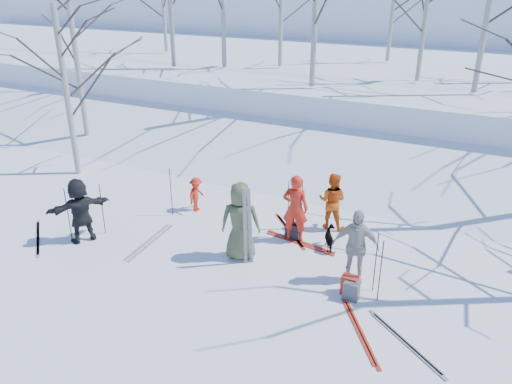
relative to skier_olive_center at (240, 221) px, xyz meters
The scene contains 35 objects.
ground 1.13m from the skier_olive_center, 92.23° to the right, with size 120.00×120.00×0.00m, color white.
snow_ramp 6.38m from the skier_olive_center, 90.24° to the left, with size 70.00×9.50×1.40m, color white.
snow_plateau 16.33m from the skier_olive_center, 90.09° to the left, with size 70.00×18.00×2.20m, color white.
far_hill 37.35m from the skier_olive_center, 90.04° to the left, with size 90.00×30.00×6.00m, color white.
skier_olive_center is the anchor object (origin of this frame).
skier_red_north 1.52m from the skier_olive_center, 58.66° to the left, with size 0.62×0.41×1.70m, color red.
skier_redor_behind 2.71m from the skier_olive_center, 59.55° to the left, with size 0.72×0.56×1.49m, color #CD4E0F.
skier_red_seated 2.81m from the skier_olive_center, 144.13° to the left, with size 0.62×0.36×0.96m, color red.
skier_cream_east 2.59m from the skier_olive_center, ahead, with size 0.96×0.40×1.65m, color beige.
skier_grey_west 3.94m from the skier_olive_center, 164.70° to the right, with size 1.50×0.48×1.62m, color black.
dog 2.25m from the skier_olive_center, 36.61° to the left, with size 0.29×0.63×0.53m, color black.
upright_ski_left 0.34m from the skier_olive_center, 43.92° to the right, with size 0.07×0.02×1.90m, color silver.
upright_ski_right 0.39m from the skier_olive_center, 27.97° to the right, with size 0.07×0.02×1.90m, color silver.
ski_pair_a 4.29m from the skier_olive_center, 17.67° to the right, with size 1.63×1.31×0.02m, color silver, non-canonical shape.
ski_pair_b 3.58m from the skier_olive_center, 22.98° to the right, with size 1.22×1.69×0.02m, color #B22919, non-canonical shape.
ski_pair_c 2.51m from the skier_olive_center, 169.81° to the right, with size 0.35×1.91×0.02m, color silver, non-canonical shape.
ski_pair_d 5.20m from the skier_olive_center, 163.09° to the right, with size 1.56×1.41×0.02m, color silver, non-canonical shape.
ski_pair_e 1.79m from the skier_olive_center, 51.06° to the left, with size 1.91×0.51×0.02m, color #B22919, non-canonical shape.
ski_pair_f 1.95m from the skier_olive_center, 72.82° to the left, with size 1.46×1.51×0.02m, color #B22919, non-canonical shape.
ski_pole_a 3.24m from the skier_olive_center, ahead, with size 0.02×0.02×1.34m, color black.
ski_pole_b 2.90m from the skier_olive_center, 158.10° to the left, with size 0.02×0.02×1.34m, color black.
ski_pole_c 4.31m from the skier_olive_center, 165.20° to the right, with size 0.02×0.02×1.34m, color black.
ski_pole_d 3.07m from the skier_olive_center, ahead, with size 0.02×0.02×1.34m, color black.
ski_pole_e 2.06m from the skier_olive_center, 69.57° to the left, with size 0.02×0.02×1.34m, color black.
ski_pole_f 1.79m from the skier_olive_center, 76.02° to the left, with size 0.02×0.02×1.34m, color black.
ski_pole_g 3.63m from the skier_olive_center, behind, with size 0.02×0.02×1.34m, color black.
backpack_red 2.77m from the skier_olive_center, ahead, with size 0.32×0.22×0.42m, color #B72D1C.
backpack_grey 2.88m from the skier_olive_center, ahead, with size 0.30×0.20×0.38m, color #4E5255.
backpack_dark 1.70m from the skier_olive_center, 62.28° to the left, with size 0.34×0.24×0.40m, color black.
birch_plateau_c 12.12m from the skier_olive_center, 81.86° to the left, with size 4.15×4.15×5.07m, color silver, non-canonical shape.
birch_plateau_f 16.16m from the skier_olive_center, 91.96° to the left, with size 3.91×3.91×4.72m, color silver, non-canonical shape.
birch_plateau_i 13.44m from the skier_olive_center, 110.39° to the left, with size 4.25×4.25×5.22m, color silver, non-canonical shape.
birch_plateau_k 18.33m from the skier_olive_center, 131.02° to the left, with size 3.98×3.98×4.83m, color silver, non-canonical shape.
birch_edge_a 7.78m from the skier_olive_center, 162.80° to the left, with size 4.27×4.27×5.24m, color silver, non-canonical shape.
birch_edge_d 10.50m from the skier_olive_center, 152.94° to the left, with size 4.77×4.77×5.95m, color silver, non-canonical shape.
Camera 1 is at (4.82, -8.05, 5.99)m, focal length 35.00 mm.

